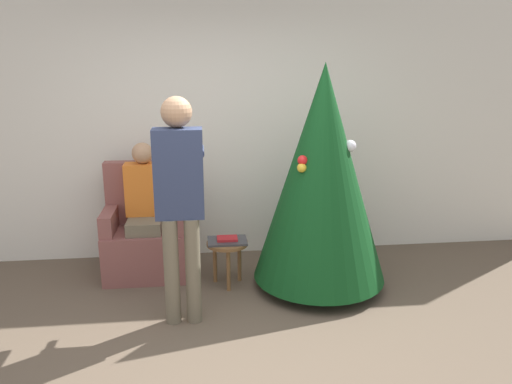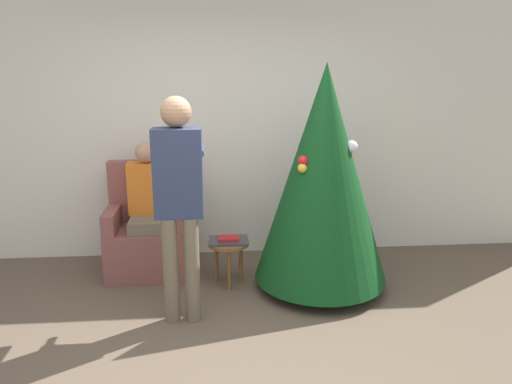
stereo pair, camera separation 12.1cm
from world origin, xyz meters
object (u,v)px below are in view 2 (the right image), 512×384
armchair (150,235)px  person_seated (147,203)px  christmas_tree (323,175)px  person_standing (179,191)px  side_stool (229,249)px

armchair → person_seated: bearing=-90.0°
christmas_tree → armchair: size_ratio=1.87×
person_seated → person_standing: 1.05m
christmas_tree → side_stool: 1.10m
side_stool → person_standing: bearing=-123.9°
christmas_tree → armchair: christmas_tree is taller
person_standing → side_stool: (0.39, 0.58, -0.72)m
christmas_tree → person_standing: (-1.22, -0.46, 0.01)m
christmas_tree → side_stool: size_ratio=4.79×
christmas_tree → person_standing: 1.31m
person_standing → side_stool: size_ratio=4.22×
armchair → person_standing: size_ratio=0.61×
christmas_tree → person_seated: size_ratio=1.57×
armchair → side_stool: (0.76, -0.37, -0.02)m
armchair → side_stool: bearing=-25.7°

